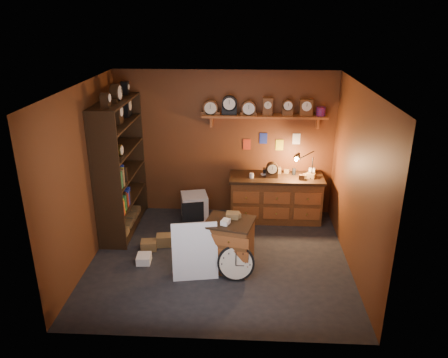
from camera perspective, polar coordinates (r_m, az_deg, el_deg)
floor at (r=7.01m, az=-0.60°, el=-10.37°), size 4.00×4.00×0.00m
room_shell at (r=6.38m, az=-0.20°, el=3.41°), size 4.02×3.62×2.71m
shelving_unit at (r=7.66m, az=-13.67°, el=2.22°), size 0.47×1.60×2.58m
workbench at (r=8.11m, az=6.78°, el=-2.14°), size 1.70×0.66×1.36m
low_cabinet at (r=6.59m, az=0.71°, el=-8.31°), size 0.80×0.72×0.87m
big_round_clock at (r=6.42m, az=1.57°, el=-10.90°), size 0.54×0.17×0.54m
white_panel at (r=6.61m, az=-3.73°, el=-12.61°), size 0.68×0.29×0.87m
mini_fridge at (r=8.17m, az=-3.88°, el=-3.63°), size 0.56×0.58×0.49m
floor_box_a at (r=7.33m, az=-9.79°, el=-8.51°), size 0.28×0.24×0.15m
floor_box_b at (r=7.00m, az=-10.42°, el=-10.21°), size 0.23×0.27×0.13m
floor_box_c at (r=7.40m, az=-7.83°, el=-7.92°), size 0.27×0.24×0.19m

